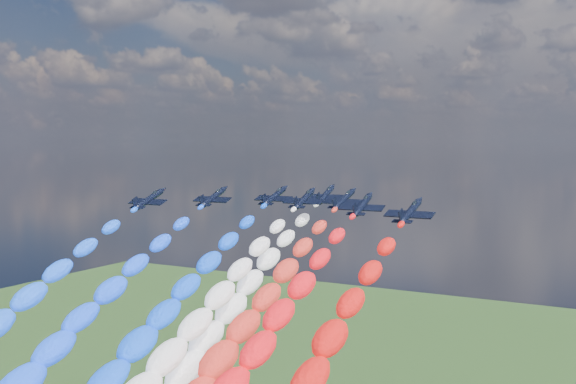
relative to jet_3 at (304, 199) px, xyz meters
The scene contains 11 objects.
jet_0 34.39m from the jet_3, 148.89° to the right, with size 9.15×12.27×2.70m, color black, non-canonical shape.
jet_1 21.27m from the jet_3, 163.68° to the right, with size 9.15×12.27×2.70m, color black, non-canonical shape.
trail_1 67.29m from the jet_3, 109.41° to the right, with size 7.25×101.42×58.56m, color #1549FF, non-canonical shape.
jet_2 10.00m from the jet_3, 161.48° to the left, with size 9.15×12.27×2.70m, color black, non-canonical shape.
trail_2 56.79m from the jet_3, 101.01° to the right, with size 7.25×101.42×58.56m, color blue, non-canonical shape.
jet_3 is the anchor object (origin of this frame).
jet_4 12.89m from the jet_3, 94.30° to the left, with size 9.15×12.27×2.70m, color black, non-canonical shape.
trail_4 47.81m from the jet_3, 91.41° to the right, with size 7.25×101.42×58.56m, color white, non-canonical shape.
jet_5 8.85m from the jet_3, 19.77° to the left, with size 9.15×12.27×2.70m, color black, non-canonical shape.
jet_6 18.81m from the jet_3, 23.77° to the right, with size 9.15×12.27×2.70m, color black, non-canonical shape.
jet_7 33.88m from the jet_3, 27.49° to the right, with size 9.15×12.27×2.70m, color black, non-canonical shape.
Camera 1 is at (72.71, -127.73, 118.45)m, focal length 44.07 mm.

